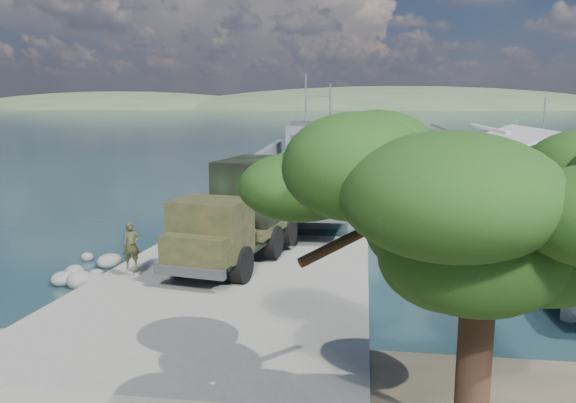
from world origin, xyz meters
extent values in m
plane|color=#18373B|center=(0.00, 0.00, 0.00)|extent=(1400.00, 1400.00, 0.00)
cube|color=gray|center=(0.00, -1.00, 0.25)|extent=(10.00, 18.00, 0.50)
cube|color=#B5B5AA|center=(13.00, 18.00, 1.00)|extent=(4.00, 44.00, 0.50)
cube|color=#434A4F|center=(0.55, 24.95, 0.45)|extent=(10.33, 30.27, 2.49)
cube|color=#434A4F|center=(-3.63, 24.76, 2.29)|extent=(1.97, 29.89, 1.30)
cube|color=#434A4F|center=(4.73, 25.14, 2.29)|extent=(1.97, 29.89, 1.30)
cube|color=#434A4F|center=(1.23, 10.12, 1.00)|extent=(8.98, 0.81, 2.59)
cube|color=#434A4F|center=(0.09, 34.90, 3.19)|extent=(6.15, 4.26, 2.99)
cube|color=#2F3335|center=(0.09, 34.90, 4.88)|extent=(5.12, 3.41, 0.40)
cylinder|color=gray|center=(-1.11, 34.85, 7.17)|extent=(0.16, 0.16, 4.98)
cylinder|color=gray|center=(1.28, 34.96, 6.68)|extent=(0.16, 0.16, 3.99)
cylinder|color=black|center=(-1.91, -0.83, 1.18)|extent=(0.69, 1.41, 1.35)
cylinder|color=black|center=(0.46, -1.23, 1.18)|extent=(0.69, 1.41, 1.35)
cylinder|color=black|center=(-1.31, 2.67, 1.18)|extent=(0.69, 1.41, 1.35)
cylinder|color=black|center=(1.06, 2.26, 1.18)|extent=(0.69, 1.41, 1.35)
cylinder|color=black|center=(-0.95, 4.72, 1.18)|extent=(0.69, 1.41, 1.35)
cylinder|color=black|center=(1.41, 4.32, 1.18)|extent=(0.69, 1.41, 1.35)
cube|color=black|center=(-0.23, 1.85, 1.33)|extent=(3.60, 8.19, 0.26)
cube|color=black|center=(-0.71, -0.93, 2.43)|extent=(2.92, 2.49, 2.08)
cube|color=black|center=(-0.92, -2.16, 1.91)|extent=(2.52, 1.33, 1.04)
cube|color=black|center=(0.02, 3.29, 1.70)|extent=(3.38, 5.17, 0.36)
cube|color=black|center=(0.05, 3.49, 3.21)|extent=(3.13, 4.33, 2.61)
cube|color=#2F3335|center=(-1.01, -2.67, 1.28)|extent=(2.61, 0.70, 0.31)
imported|color=black|center=(-3.67, -1.19, 1.35)|extent=(0.74, 0.66, 1.71)
cube|color=#BDBDBD|center=(17.76, 31.40, 0.21)|extent=(1.97, 4.82, 0.77)
cube|color=#BDBDBD|center=(17.64, 30.56, 0.72)|extent=(1.36, 1.51, 0.51)
cylinder|color=gray|center=(17.76, 31.40, 2.98)|extent=(0.09, 0.09, 5.10)
cube|color=#BDBDBD|center=(20.53, 33.06, 0.28)|extent=(2.64, 6.45, 1.03)
cube|color=#BDBDBD|center=(20.37, 31.93, 0.97)|extent=(1.82, 2.02, 0.68)
cylinder|color=gray|center=(20.53, 33.06, 3.99)|extent=(0.11, 0.11, 6.83)
cylinder|color=black|center=(6.60, -11.44, 2.59)|extent=(0.56, 0.56, 5.37)
ellipsoid|color=#1E3F11|center=(6.60, -11.44, 5.19)|extent=(5.19, 4.81, 2.22)
ellipsoid|color=#1E3F11|center=(3.45, -8.66, 5.19)|extent=(2.59, 2.59, 1.48)
camera|label=1|loc=(4.78, -20.23, 6.93)|focal=35.00mm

